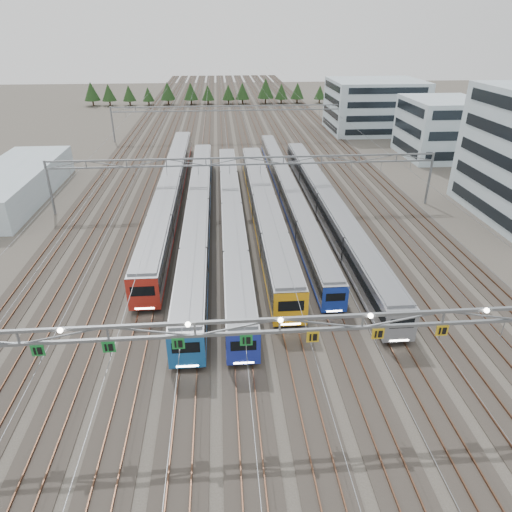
{
  "coord_description": "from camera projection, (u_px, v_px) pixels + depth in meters",
  "views": [
    {
      "loc": [
        -3.54,
        -24.51,
        25.22
      ],
      "look_at": [
        -0.19,
        17.45,
        3.5
      ],
      "focal_mm": 32.0,
      "sensor_mm": 36.0,
      "label": 1
    }
  ],
  "objects": [
    {
      "name": "ground",
      "position": [
        277.0,
        406.0,
        33.53
      ],
      "size": [
        400.0,
        400.0,
        0.0
      ],
      "primitive_type": "plane",
      "color": "#47423A",
      "rests_on": "ground"
    },
    {
      "name": "track_bed",
      "position": [
        232.0,
        121.0,
        121.43
      ],
      "size": [
        54.0,
        260.0,
        5.42
      ],
      "color": "#2D2823",
      "rests_on": "ground"
    },
    {
      "name": "train_a",
      "position": [
        171.0,
        188.0,
        70.5
      ],
      "size": [
        3.11,
        62.62,
        4.06
      ],
      "color": "black",
      "rests_on": "ground"
    },
    {
      "name": "train_b",
      "position": [
        199.0,
        211.0,
        62.22
      ],
      "size": [
        2.99,
        60.19,
        3.9
      ],
      "color": "black",
      "rests_on": "ground"
    },
    {
      "name": "train_c",
      "position": [
        232.0,
        214.0,
        61.47
      ],
      "size": [
        2.79,
        57.48,
        3.63
      ],
      "color": "black",
      "rests_on": "ground"
    },
    {
      "name": "train_d",
      "position": [
        264.0,
        207.0,
        63.11
      ],
      "size": [
        3.17,
        51.08,
        4.14
      ],
      "color": "black",
      "rests_on": "ground"
    },
    {
      "name": "train_e",
      "position": [
        288.0,
        190.0,
        70.71
      ],
      "size": [
        2.53,
        63.21,
        3.28
      ],
      "color": "black",
      "rests_on": "ground"
    },
    {
      "name": "train_f",
      "position": [
        327.0,
        205.0,
        64.49
      ],
      "size": [
        2.88,
        58.61,
        3.75
      ],
      "color": "black",
      "rests_on": "ground"
    },
    {
      "name": "gantry_near",
      "position": [
        279.0,
        329.0,
        30.17
      ],
      "size": [
        56.36,
        0.61,
        8.08
      ],
      "color": "slate",
      "rests_on": "ground"
    },
    {
      "name": "gantry_mid",
      "position": [
        245.0,
        167.0,
        66.04
      ],
      "size": [
        56.36,
        0.36,
        8.0
      ],
      "color": "slate",
      "rests_on": "ground"
    },
    {
      "name": "gantry_far",
      "position": [
        234.0,
        112.0,
        105.9
      ],
      "size": [
        56.36,
        0.36,
        8.0
      ],
      "color": "slate",
      "rests_on": "ground"
    },
    {
      "name": "depot_bldg_mid",
      "position": [
        441.0,
        128.0,
        93.16
      ],
      "size": [
        14.0,
        16.0,
        11.52
      ],
      "primitive_type": "cube",
      "color": "#A9C1CA",
      "rests_on": "ground"
    },
    {
      "name": "depot_bldg_north",
      "position": [
        374.0,
        106.0,
        114.8
      ],
      "size": [
        22.0,
        18.0,
        12.41
      ],
      "primitive_type": "cube",
      "color": "#A9C1CA",
      "rests_on": "ground"
    },
    {
      "name": "west_shed",
      "position": [
        14.0,
        184.0,
        71.9
      ],
      "size": [
        10.0,
        30.0,
        4.7
      ],
      "primitive_type": "cube",
      "color": "#A9C1CA",
      "rests_on": "ground"
    },
    {
      "name": "treeline",
      "position": [
        207.0,
        91.0,
        153.06
      ],
      "size": [
        81.2,
        5.6,
        7.02
      ],
      "color": "#332114",
      "rests_on": "ground"
    }
  ]
}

